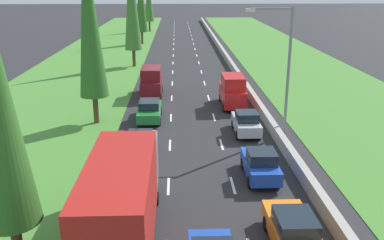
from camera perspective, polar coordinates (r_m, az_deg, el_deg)
ground_plane at (r=60.48m, az=-0.89°, el=8.25°), size 300.00×300.00×0.00m
grass_verge_left at (r=61.54m, az=-12.87°, el=7.99°), size 14.00×140.00×0.04m
grass_verge_right at (r=62.44m, az=12.53°, el=8.16°), size 14.00×140.00×0.04m
median_barrier at (r=60.79m, az=4.55°, el=8.66°), size 0.44×120.00×0.85m
lane_markings at (r=60.48m, az=-0.89°, el=8.26°), size 3.64×116.00×0.01m
orange_sedan_right_lane_second at (r=18.30m, az=13.58°, el=-14.49°), size 1.82×4.50×1.64m
red_box_truck_left_lane at (r=17.46m, az=-9.26°, el=-10.66°), size 2.46×9.40×4.18m
silver_hatchback_left_lane at (r=26.57m, az=-6.96°, el=-3.32°), size 1.74×3.90×1.72m
blue_hatchback_right_lane at (r=23.95m, az=9.24°, el=-5.92°), size 1.74×3.90×1.72m
silver_hatchback_right_lane at (r=30.63m, az=7.34°, el=-0.37°), size 1.74×3.90×1.72m
green_sedan_left_lane at (r=33.56m, az=-5.76°, el=1.32°), size 1.82×4.50×1.64m
red_van_right_lane at (r=37.12m, az=5.50°, el=3.93°), size 1.96×4.90×2.82m
maroon_van_left_lane at (r=40.56m, az=-5.50°, el=5.17°), size 1.96×4.90×2.82m
poplar_tree_second at (r=32.18m, az=-13.77°, el=13.45°), size 2.15×2.15×14.14m
poplar_tree_third at (r=54.61m, az=-8.19°, el=15.78°), size 2.16×2.16×14.52m
poplar_tree_fourth at (r=74.96m, az=-6.94°, el=15.72°), size 2.11×2.11×12.56m
street_light_mast at (r=29.55m, az=12.33°, el=7.49°), size 3.20×0.28×9.00m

